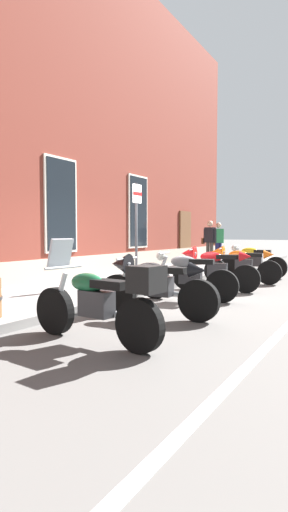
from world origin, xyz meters
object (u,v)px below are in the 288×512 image
object	(u,v)px
motorcycle_yellow_naked	(252,262)
parking_sign	(137,219)
motorcycle_black_sport	(152,283)
motorcycle_orange_sport	(239,263)
motorcycle_red_sport	(212,267)
motorcycle_grey_naked	(187,277)
pedestrian_striped_shirt	(218,240)
pedestrian_dark_jacket	(210,240)
motorcycle_green_touring	(100,301)

from	to	relation	value
motorcycle_yellow_naked	parking_sign	size ratio (longest dim) A/B	0.84
motorcycle_black_sport	motorcycle_orange_sport	size ratio (longest dim) A/B	1.03
motorcycle_red_sport	parking_sign	distance (m)	2.10
motorcycle_black_sport	motorcycle_grey_naked	xyz separation A→B (m)	(1.70, 0.14, -0.07)
motorcycle_black_sport	pedestrian_striped_shirt	bearing A→B (deg)	14.05
pedestrian_striped_shirt	parking_sign	xyz separation A→B (m)	(-7.62, -0.73, 0.63)
motorcycle_grey_naked	pedestrian_striped_shirt	size ratio (longest dim) A/B	1.22
motorcycle_red_sport	motorcycle_yellow_naked	bearing A→B (deg)	-0.73
motorcycle_grey_naked	pedestrian_dark_jacket	bearing A→B (deg)	17.99
motorcycle_orange_sport	parking_sign	distance (m)	3.25
motorcycle_red_sport	motorcycle_grey_naked	bearing A→B (deg)	-178.23
motorcycle_black_sport	motorcycle_yellow_naked	xyz separation A→B (m)	(6.52, 0.14, -0.07)
parking_sign	motorcycle_yellow_naked	bearing A→B (deg)	-21.89
motorcycle_grey_naked	pedestrian_striped_shirt	distance (m)	8.70
motorcycle_green_touring	pedestrian_striped_shirt	world-z (taller)	pedestrian_striped_shirt
motorcycle_black_sport	motorcycle_red_sport	size ratio (longest dim) A/B	1.04
motorcycle_red_sport	pedestrian_dark_jacket	size ratio (longest dim) A/B	1.21
motorcycle_grey_naked	parking_sign	world-z (taller)	parking_sign
motorcycle_green_touring	motorcycle_black_sport	world-z (taller)	motorcycle_green_touring
motorcycle_green_touring	motorcycle_red_sport	distance (m)	4.97
motorcycle_yellow_naked	pedestrian_dark_jacket	world-z (taller)	pedestrian_dark_jacket
motorcycle_black_sport	pedestrian_dark_jacket	bearing A→B (deg)	15.67
motorcycle_red_sport	pedestrian_dark_jacket	world-z (taller)	pedestrian_dark_jacket
motorcycle_grey_naked	pedestrian_striped_shirt	bearing A→B (deg)	15.89
motorcycle_orange_sport	parking_sign	world-z (taller)	parking_sign
motorcycle_yellow_naked	pedestrian_striped_shirt	distance (m)	4.29
motorcycle_red_sport	motorcycle_orange_sport	bearing A→B (deg)	-3.36
motorcycle_green_touring	motorcycle_orange_sport	world-z (taller)	motorcycle_green_touring
motorcycle_red_sport	parking_sign	bearing A→B (deg)	115.92
pedestrian_dark_jacket	motorcycle_orange_sport	bearing A→B (deg)	-149.97
motorcycle_grey_naked	parking_sign	bearing A→B (deg)	66.04
motorcycle_yellow_naked	motorcycle_black_sport	bearing A→B (deg)	-178.74
motorcycle_grey_naked	parking_sign	size ratio (longest dim) A/B	0.84
motorcycle_orange_sport	motorcycle_yellow_naked	size ratio (longest dim) A/B	1.03
motorcycle_black_sport	motorcycle_yellow_naked	distance (m)	6.52
motorcycle_grey_naked	motorcycle_green_touring	bearing A→B (deg)	-173.48
parking_sign	motorcycle_orange_sport	bearing A→B (deg)	-33.93
motorcycle_grey_naked	parking_sign	distance (m)	2.17
motorcycle_green_touring	parking_sign	xyz separation A→B (m)	(4.17, 2.04, 1.15)
motorcycle_black_sport	motorcycle_red_sport	distance (m)	3.22
motorcycle_grey_naked	motorcycle_orange_sport	world-z (taller)	motorcycle_orange_sport
motorcycle_green_touring	parking_sign	world-z (taller)	parking_sign
motorcycle_red_sport	pedestrian_dark_jacket	distance (m)	6.64
motorcycle_green_touring	motorcycle_grey_naked	world-z (taller)	motorcycle_green_touring
pedestrian_striped_shirt	motorcycle_green_touring	bearing A→B (deg)	-166.78
motorcycle_green_touring	motorcycle_grey_naked	distance (m)	3.46
pedestrian_dark_jacket	motorcycle_red_sport	bearing A→B (deg)	-158.36
motorcycle_green_touring	motorcycle_orange_sport	xyz separation A→B (m)	(6.70, 0.34, 0.02)
pedestrian_dark_jacket	pedestrian_striped_shirt	bearing A→B (deg)	-9.12
motorcycle_orange_sport	pedestrian_dark_jacket	world-z (taller)	pedestrian_dark_jacket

